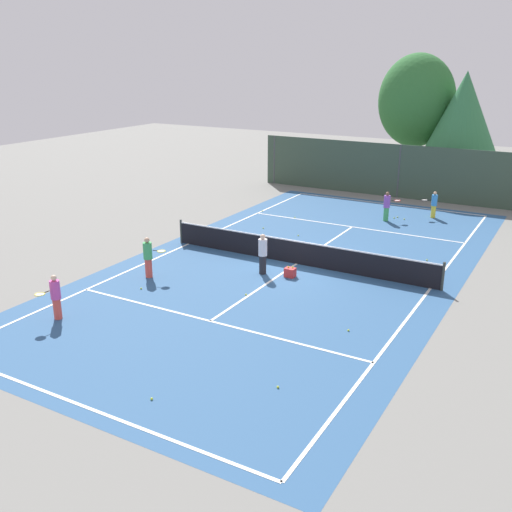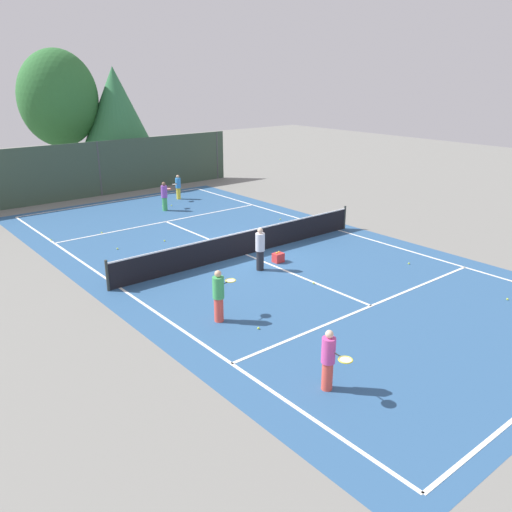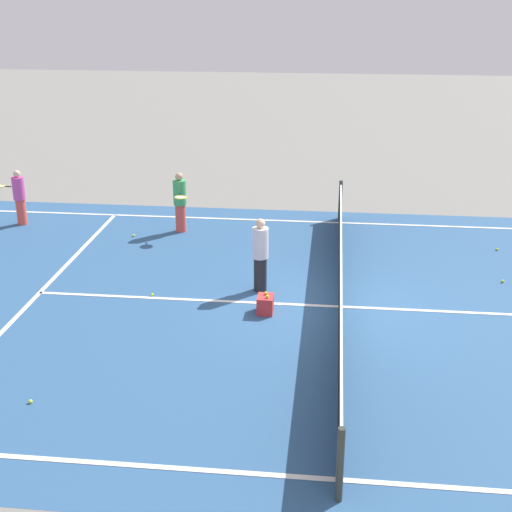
{
  "view_description": "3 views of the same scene",
  "coord_description": "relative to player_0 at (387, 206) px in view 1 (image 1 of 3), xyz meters",
  "views": [
    {
      "loc": [
        9.82,
        -20.64,
        8.11
      ],
      "look_at": [
        -0.98,
        -1.7,
        0.68
      ],
      "focal_mm": 41.02,
      "sensor_mm": 36.0,
      "label": 1
    },
    {
      "loc": [
        -12.35,
        -15.76,
        6.95
      ],
      "look_at": [
        -1.13,
        -2.03,
        0.74
      ],
      "focal_mm": 36.73,
      "sensor_mm": 36.0,
      "label": 2
    },
    {
      "loc": [
        13.43,
        -0.24,
        6.26
      ],
      "look_at": [
        0.44,
        -1.67,
        1.22
      ],
      "focal_mm": 50.15,
      "sensor_mm": 36.0,
      "label": 3
    }
  ],
  "objects": [
    {
      "name": "ball_crate",
      "position": [
        -0.68,
        -9.87,
        -0.61
      ],
      "size": [
        0.4,
        0.32,
        0.43
      ],
      "color": "red",
      "rests_on": "ground_plane"
    },
    {
      "name": "ground_plane",
      "position": [
        -1.11,
        -8.39,
        -0.8
      ],
      "size": [
        80.0,
        80.0,
        0.0
      ],
      "primitive_type": "plane",
      "color": "slate"
    },
    {
      "name": "tennis_ball_2",
      "position": [
        -2.79,
        -4.77,
        -0.76
      ],
      "size": [
        0.07,
        0.07,
        0.07
      ],
      "primitive_type": "sphere",
      "color": "#CCE533",
      "rests_on": "ground_plane"
    },
    {
      "name": "court_surface",
      "position": [
        -1.11,
        -8.39,
        -0.79
      ],
      "size": [
        13.0,
        25.0,
        0.01
      ],
      "color": "#2D5684",
      "rests_on": "ground_plane"
    },
    {
      "name": "tennis_ball_8",
      "position": [
        3.05,
        -13.25,
        -0.76
      ],
      "size": [
        0.07,
        0.07,
        0.07
      ],
      "primitive_type": "sphere",
      "color": "#CCE533",
      "rests_on": "ground_plane"
    },
    {
      "name": "player_1",
      "position": [
        1.96,
        1.86,
        -0.06
      ],
      "size": [
        0.82,
        0.72,
        1.42
      ],
      "color": "yellow",
      "rests_on": "ground_plane"
    },
    {
      "name": "tree_1",
      "position": [
        -1.53,
        9.84,
        4.65
      ],
      "size": [
        4.91,
        4.16,
        8.41
      ],
      "color": "brown",
      "rests_on": "ground_plane"
    },
    {
      "name": "tennis_ball_6",
      "position": [
        -4.86,
        -4.49,
        -0.76
      ],
      "size": [
        0.07,
        0.07,
        0.07
      ],
      "primitive_type": "sphere",
      "color": "#CCE533",
      "rests_on": "ground_plane"
    },
    {
      "name": "tennis_net",
      "position": [
        -1.11,
        -8.39,
        -0.29
      ],
      "size": [
        11.9,
        0.1,
        1.1
      ],
      "color": "#333833",
      "rests_on": "ground_plane"
    },
    {
      "name": "tennis_ball_10",
      "position": [
        2.67,
        -17.28,
        -0.76
      ],
      "size": [
        0.07,
        0.07,
        0.07
      ],
      "primitive_type": "sphere",
      "color": "#CCE533",
      "rests_on": "ground_plane"
    },
    {
      "name": "tennis_ball_11",
      "position": [
        3.48,
        -5.33,
        -0.76
      ],
      "size": [
        0.07,
        0.07,
        0.07
      ],
      "primitive_type": "sphere",
      "color": "#CCE533",
      "rests_on": "ground_plane"
    },
    {
      "name": "player_4",
      "position": [
        -5.43,
        -12.6,
        0.03
      ],
      "size": [
        0.93,
        0.52,
        1.61
      ],
      "color": "#E54C3F",
      "rests_on": "ground_plane"
    },
    {
      "name": "player_2",
      "position": [
        -5.56,
        -17.09,
        -0.01
      ],
      "size": [
        0.41,
        0.9,
        1.52
      ],
      "color": "#E54C3F",
      "rests_on": "ground_plane"
    },
    {
      "name": "tennis_ball_0",
      "position": [
        0.78,
        0.67,
        -0.76
      ],
      "size": [
        0.07,
        0.07,
        0.07
      ],
      "primitive_type": "sphere",
      "color": "#CCE533",
      "rests_on": "ground_plane"
    },
    {
      "name": "player_0",
      "position": [
        0.0,
        0.0,
        0.0
      ],
      "size": [
        0.84,
        0.75,
        1.54
      ],
      "color": "#3FA559",
      "rests_on": "ground_plane"
    },
    {
      "name": "tennis_ball_3",
      "position": [
        -4.87,
        -13.76,
        -0.76
      ],
      "size": [
        0.07,
        0.07,
        0.07
      ],
      "primitive_type": "sphere",
      "color": "#CCE533",
      "rests_on": "ground_plane"
    },
    {
      "name": "player_3",
      "position": [
        -1.78,
        -10.09,
        0.04
      ],
      "size": [
        0.35,
        0.35,
        1.63
      ],
      "color": "#232328",
      "rests_on": "ground_plane"
    },
    {
      "name": "tennis_ball_7",
      "position": [
        0.19,
        -19.33,
        -0.76
      ],
      "size": [
        0.07,
        0.07,
        0.07
      ],
      "primitive_type": "sphere",
      "color": "#CCE533",
      "rests_on": "ground_plane"
    },
    {
      "name": "tennis_ball_9",
      "position": [
        -1.21,
        -12.34,
        -0.76
      ],
      "size": [
        0.07,
        0.07,
        0.07
      ],
      "primitive_type": "sphere",
      "color": "#CCE533",
      "rests_on": "ground_plane"
    },
    {
      "name": "perimeter_fence",
      "position": [
        -1.11,
        5.61,
        0.8
      ],
      "size": [
        18.0,
        0.12,
        3.2
      ],
      "color": "#384C3D",
      "rests_on": "ground_plane"
    },
    {
      "name": "tennis_ball_4",
      "position": [
        0.24,
        0.65,
        -0.76
      ],
      "size": [
        0.07,
        0.07,
        0.07
      ],
      "primitive_type": "sphere",
      "color": "#CCE533",
      "rests_on": "ground_plane"
    },
    {
      "name": "tennis_ball_1",
      "position": [
        0.35,
        0.9,
        -0.76
      ],
      "size": [
        0.07,
        0.07,
        0.07
      ],
      "primitive_type": "sphere",
      "color": "#CCE533",
      "rests_on": "ground_plane"
    },
    {
      "name": "tennis_ball_12",
      "position": [
        -4.39,
        -1.86,
        -0.76
      ],
      "size": [
        0.07,
        0.07,
        0.07
      ],
      "primitive_type": "sphere",
      "color": "#CCE533",
      "rests_on": "ground_plane"
    },
    {
      "name": "tennis_ball_5",
      "position": [
        -6.58,
        -1.51,
        -0.76
      ],
      "size": [
        0.07,
        0.07,
        0.07
      ],
      "primitive_type": "sphere",
      "color": "#CCE533",
      "rests_on": "ground_plane"
    },
    {
      "name": "tree_0",
      "position": [
        1.67,
        8.72,
        4.19
      ],
      "size": [
        4.27,
        4.27,
        7.38
      ],
      "color": "brown",
      "rests_on": "ground_plane"
    }
  ]
}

